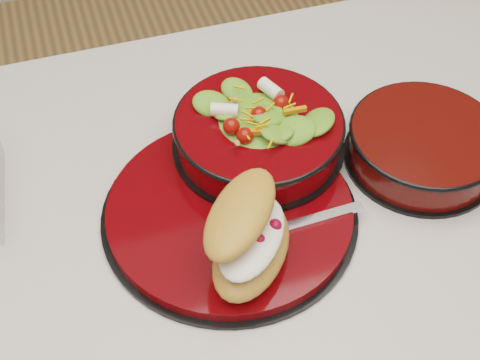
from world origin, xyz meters
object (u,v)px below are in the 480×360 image
object	(u,v)px
dinner_plate	(230,211)
croissant	(250,235)
extra_bowl	(424,144)
fork	(290,226)
salad_bowl	(259,128)

from	to	relation	value
dinner_plate	croissant	distance (m)	0.09
dinner_plate	extra_bowl	xyz separation A→B (m)	(0.27, 0.02, 0.02)
fork	dinner_plate	bearing A→B (deg)	46.48
dinner_plate	fork	xyz separation A→B (m)	(0.06, -0.05, 0.01)
salad_bowl	extra_bowl	distance (m)	0.22
salad_bowl	extra_bowl	world-z (taller)	salad_bowl
extra_bowl	salad_bowl	bearing A→B (deg)	161.20
dinner_plate	fork	world-z (taller)	fork
salad_bowl	croissant	distance (m)	0.18
dinner_plate	extra_bowl	distance (m)	0.27
salad_bowl	croissant	xyz separation A→B (m)	(-0.07, -0.16, 0.01)
salad_bowl	extra_bowl	bearing A→B (deg)	-18.80
dinner_plate	salad_bowl	bearing A→B (deg)	52.77
croissant	fork	distance (m)	0.08
salad_bowl	fork	distance (m)	0.14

